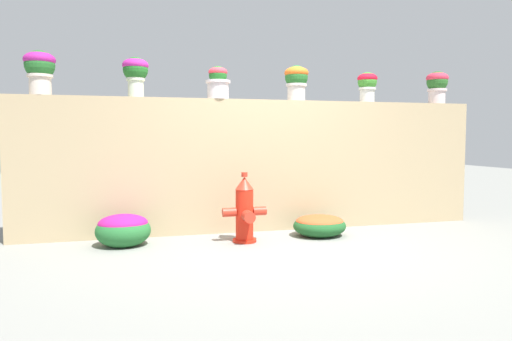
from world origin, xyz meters
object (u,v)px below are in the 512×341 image
(potted_plant_3, at_px, (296,79))
(flower_bush_left, at_px, (123,229))
(potted_plant_4, at_px, (367,84))
(potted_plant_5, at_px, (437,84))
(potted_plant_1, at_px, (136,71))
(flower_bush_right, at_px, (320,224))
(fire_hydrant, at_px, (245,211))
(potted_plant_2, at_px, (218,81))
(potted_plant_0, at_px, (40,67))

(potted_plant_3, distance_m, flower_bush_left, 2.75)
(potted_plant_3, bearing_deg, potted_plant_4, 0.36)
(potted_plant_5, bearing_deg, potted_plant_1, -179.30)
(potted_plant_3, xyz_separation_m, flower_bush_right, (0.09, -0.58, -1.74))
(potted_plant_4, distance_m, potted_plant_5, 1.05)
(potted_plant_5, distance_m, fire_hydrant, 3.32)
(fire_hydrant, distance_m, flower_bush_right, 0.94)
(potted_plant_1, relative_size, potted_plant_4, 1.14)
(flower_bush_left, bearing_deg, potted_plant_4, 9.46)
(flower_bush_right, bearing_deg, potted_plant_3, 98.33)
(fire_hydrant, xyz_separation_m, flower_bush_left, (-1.28, 0.16, -0.16))
(potted_plant_2, xyz_separation_m, potted_plant_5, (3.04, 0.05, 0.06))
(potted_plant_0, distance_m, potted_plant_3, 2.95)
(potted_plant_4, relative_size, flower_bush_right, 0.64)
(potted_plant_5, xyz_separation_m, flower_bush_left, (-4.15, -0.51, -1.69))
(flower_bush_right, bearing_deg, potted_plant_0, 170.04)
(potted_plant_1, xyz_separation_m, potted_plant_4, (2.94, 0.06, -0.05))
(potted_plant_0, relative_size, potted_plant_4, 1.21)
(potted_plant_0, bearing_deg, potted_plant_1, -0.19)
(potted_plant_0, relative_size, flower_bush_left, 0.84)
(potted_plant_3, bearing_deg, potted_plant_1, -178.44)
(potted_plant_3, height_order, potted_plant_5, potted_plant_5)
(fire_hydrant, distance_m, flower_bush_left, 1.30)
(flower_bush_left, bearing_deg, fire_hydrant, -7.21)
(potted_plant_0, bearing_deg, potted_plant_2, -0.07)
(potted_plant_4, xyz_separation_m, potted_plant_5, (1.05, -0.01, 0.03))
(potted_plant_1, distance_m, fire_hydrant, 2.01)
(potted_plant_3, distance_m, flower_bush_right, 1.83)
(potted_plant_3, xyz_separation_m, flower_bush_left, (-2.11, -0.51, -1.69))
(potted_plant_5, xyz_separation_m, flower_bush_right, (-1.95, -0.58, -1.74))
(fire_hydrant, relative_size, flower_bush_right, 1.23)
(potted_plant_1, distance_m, potted_plant_3, 1.95)
(potted_plant_5, bearing_deg, flower_bush_right, -163.47)
(flower_bush_left, relative_size, flower_bush_right, 0.92)
(potted_plant_0, height_order, potted_plant_2, potted_plant_0)
(potted_plant_1, distance_m, flower_bush_left, 1.78)
(potted_plant_0, xyz_separation_m, fire_hydrant, (2.12, -0.62, -1.56))
(fire_hydrant, bearing_deg, potted_plant_0, 163.65)
(potted_plant_5, bearing_deg, potted_plant_0, -179.48)
(potted_plant_1, relative_size, flower_bush_right, 0.73)
(potted_plant_2, distance_m, flower_bush_right, 2.07)
(potted_plant_5, height_order, flower_bush_left, potted_plant_5)
(potted_plant_3, xyz_separation_m, fire_hydrant, (-0.83, -0.67, -1.53))
(potted_plant_4, distance_m, flower_bush_left, 3.55)
(potted_plant_5, distance_m, flower_bush_left, 4.51)
(potted_plant_4, height_order, potted_plant_5, potted_plant_5)
(potted_plant_5, relative_size, flower_bush_right, 0.72)
(potted_plant_4, relative_size, potted_plant_5, 0.89)
(potted_plant_1, relative_size, potted_plant_3, 1.02)
(potted_plant_2, relative_size, potted_plant_5, 0.87)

